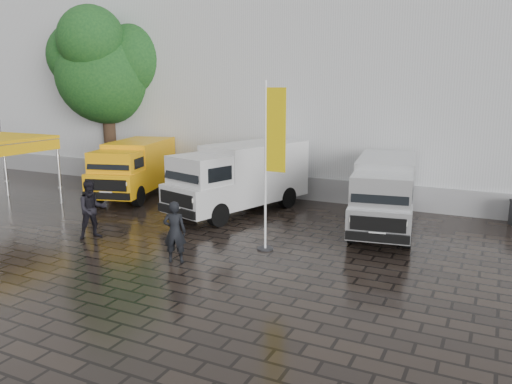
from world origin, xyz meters
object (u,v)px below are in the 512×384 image
Objects in this scene: van_white at (239,179)px; van_silver at (384,195)px; person_tent at (92,209)px; van_yellow at (134,170)px; person_front at (175,232)px; flagpole at (271,158)px.

van_silver is (5.57, 0.00, -0.11)m from van_white.
person_tent is at bearing -157.22° from van_silver.
van_yellow is 6.20m from person_tent.
van_yellow is 9.06m from person_front.
flagpole is at bearing -33.59° from van_white.
flagpole is 2.63× the size of person_tent.
van_white is at bearing 171.29° from van_silver.
van_silver is (11.10, -0.44, -0.00)m from van_yellow.
van_white is 3.47× the size of person_front.
van_yellow reaches higher than person_tent.
person_tent is at bearing -100.98° from van_white.
flagpole is (-2.56, -3.67, 1.59)m from van_silver.
van_white is at bearing 4.52° from person_tent.
person_tent is (2.84, -5.51, -0.26)m from van_yellow.
flagpole is (8.55, -4.11, 1.59)m from van_yellow.
person_front is (-1.98, -2.12, -1.92)m from flagpole.
person_front is (-4.53, -5.79, -0.33)m from van_silver.
van_white is (5.53, -0.44, 0.11)m from van_yellow.
van_yellow is at bearing -167.51° from van_white.
van_white is at bearing 129.38° from flagpole.
van_white is 1.09× the size of van_silver.
van_silver is at bearing -151.67° from person_front.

